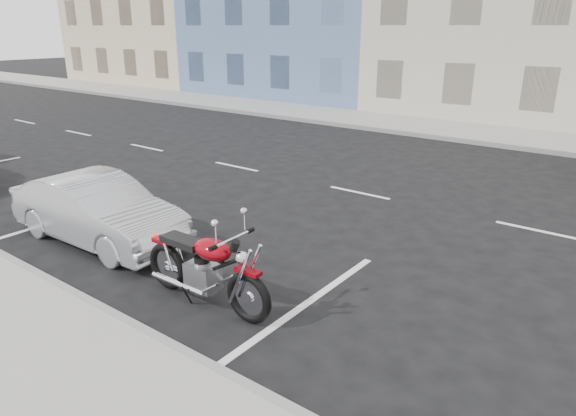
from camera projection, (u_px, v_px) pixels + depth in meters
name	position (u px, v px, depth m)	size (l,w,h in m)	color
ground	(440.00, 210.00, 11.17)	(120.00, 120.00, 0.00)	black
sidewalk_far	(403.00, 124.00, 20.52)	(80.00, 3.40, 0.15)	gray
curb_near	(0.00, 256.00, 8.74)	(80.00, 0.12, 0.16)	gray
curb_far	(383.00, 130.00, 19.24)	(80.00, 0.12, 0.16)	gray
motorcycle	(250.00, 287.00, 6.75)	(2.34, 0.77, 1.17)	black
sedan_silver	(98.00, 210.00, 9.33)	(1.30, 3.72, 1.23)	#B0B3B9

